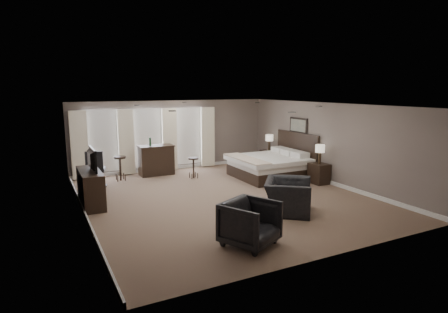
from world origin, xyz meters
name	(u,v)px	position (x,y,z in m)	size (l,w,h in m)	color
room	(224,152)	(0.00, 0.00, 1.30)	(7.60, 8.60, 2.64)	brown
window_bay	(148,140)	(-1.00, 4.11, 1.20)	(5.25, 0.20, 2.30)	silver
bed	(271,156)	(2.58, 1.48, 0.75)	(2.36, 2.25, 1.50)	silver
nightstand_near	(319,173)	(3.47, 0.03, 0.33)	(0.49, 0.60, 0.65)	black
nightstand_far	(269,159)	(3.47, 2.93, 0.33)	(0.49, 0.60, 0.65)	black
lamp_near	(320,154)	(3.47, 0.03, 0.96)	(0.30, 0.30, 0.62)	beige
lamp_far	(269,143)	(3.47, 2.93, 0.96)	(0.30, 0.30, 0.62)	beige
wall_art	(298,125)	(3.70, 1.48, 1.75)	(0.04, 0.96, 0.56)	slate
dresser	(91,188)	(-3.45, 0.97, 0.47)	(0.52, 1.61, 0.94)	black
tv	(89,168)	(-3.45, 0.97, 1.00)	(1.02, 0.59, 0.13)	black
armchair_near	(288,191)	(0.85, -1.83, 0.55)	(1.26, 0.82, 1.10)	black
armchair_far	(250,221)	(-1.02, -3.13, 0.49)	(0.96, 0.89, 0.98)	black
bar_counter	(156,160)	(-0.87, 3.62, 0.53)	(1.22, 0.64, 1.07)	black
bar_stool_left	(120,168)	(-2.19, 3.34, 0.41)	(0.39, 0.39, 0.82)	black
bar_stool_right	(194,168)	(0.12, 2.55, 0.36)	(0.34, 0.34, 0.72)	black
desk_chair	(96,169)	(-3.05, 2.80, 0.59)	(0.60, 0.60, 1.18)	black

